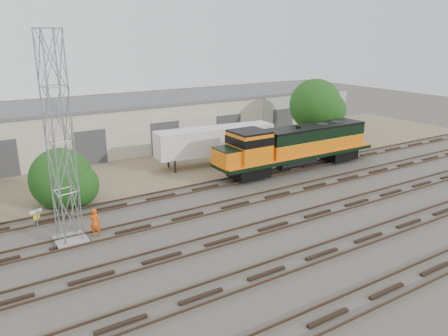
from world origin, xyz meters
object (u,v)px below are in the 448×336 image
locomotive (295,146)px  worker (95,222)px  signal_tower (60,145)px  semi_trailer (218,141)px

locomotive → worker: size_ratio=9.15×
signal_tower → semi_trailer: 19.49m
locomotive → worker: bearing=-168.5°
signal_tower → worker: 5.41m
locomotive → worker: locomotive is taller
worker → semi_trailer: bearing=-123.2°
worker → semi_trailer: size_ratio=0.15×
locomotive → signal_tower: (-21.41, -3.93, 3.77)m
signal_tower → locomotive: bearing=10.4°
locomotive → semi_trailer: size_ratio=1.42×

